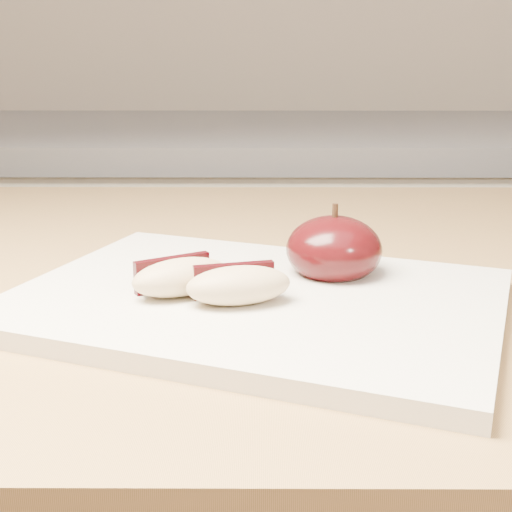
{
  "coord_description": "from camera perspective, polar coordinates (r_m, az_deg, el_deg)",
  "views": [
    {
      "loc": [
        -0.04,
        -0.06,
        1.07
      ],
      "look_at": [
        -0.04,
        0.38,
        0.94
      ],
      "focal_mm": 50.0,
      "sensor_mm": 36.0,
      "label": 1
    }
  ],
  "objects": [
    {
      "name": "apple_wedge_a",
      "position": [
        0.46,
        -6.1,
        -1.65
      ],
      "size": [
        0.07,
        0.06,
        0.02
      ],
      "rotation": [
        0.0,
        0.0,
        0.53
      ],
      "color": "tan",
      "rests_on": "cutting_board"
    },
    {
      "name": "apple_wedge_b",
      "position": [
        0.45,
        -1.45,
        -2.31
      ],
      "size": [
        0.07,
        0.05,
        0.02
      ],
      "rotation": [
        0.0,
        0.0,
        0.25
      ],
      "color": "tan",
      "rests_on": "cutting_board"
    },
    {
      "name": "back_cabinet",
      "position": [
        1.4,
        1.98,
        -9.07
      ],
      "size": [
        2.4,
        0.62,
        0.94
      ],
      "color": "silver",
      "rests_on": "ground"
    },
    {
      "name": "cutting_board",
      "position": [
        0.47,
        -0.0,
        -3.66
      ],
      "size": [
        0.37,
        0.32,
        0.01
      ],
      "primitive_type": "cube",
      "rotation": [
        0.0,
        0.0,
        -0.36
      ],
      "color": "beige",
      "rests_on": "island_counter"
    },
    {
      "name": "apple_half",
      "position": [
        0.51,
        6.25,
        0.52
      ],
      "size": [
        0.08,
        0.08,
        0.06
      ],
      "rotation": [
        0.0,
        0.0,
        -0.21
      ],
      "color": "black",
      "rests_on": "cutting_board"
    }
  ]
}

